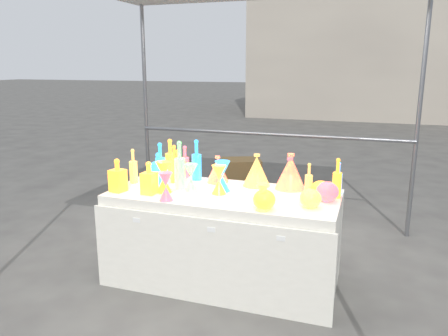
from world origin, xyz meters
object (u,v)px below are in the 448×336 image
(decanter_0, at_px, (149,178))
(hourglass_0, at_px, (164,177))
(display_table, at_px, (224,237))
(lampshade_0, at_px, (218,169))
(globe_0, at_px, (264,201))
(cardboard_box_closed, at_px, (241,173))
(bottle_0, at_px, (170,158))

(decanter_0, bearing_deg, hourglass_0, 46.46)
(hourglass_0, bearing_deg, decanter_0, -137.35)
(display_table, xyz_separation_m, hourglass_0, (-0.45, -0.13, 0.50))
(decanter_0, height_order, lampshade_0, decanter_0)
(display_table, bearing_deg, globe_0, -36.40)
(hourglass_0, xyz_separation_m, globe_0, (0.86, -0.16, -0.06))
(display_table, bearing_deg, lampshade_0, 117.95)
(display_table, distance_m, cardboard_box_closed, 2.89)
(globe_0, relative_size, lampshade_0, 0.69)
(hourglass_0, bearing_deg, bottle_0, 109.11)
(bottle_0, distance_m, globe_0, 1.18)
(display_table, bearing_deg, decanter_0, -158.52)
(display_table, height_order, decanter_0, decanter_0)
(cardboard_box_closed, height_order, bottle_0, bottle_0)
(display_table, bearing_deg, bottle_0, 153.52)
(bottle_0, distance_m, hourglass_0, 0.46)
(decanter_0, xyz_separation_m, lampshade_0, (0.39, 0.50, -0.02))
(cardboard_box_closed, height_order, hourglass_0, hourglass_0)
(display_table, distance_m, hourglass_0, 0.69)
(decanter_0, distance_m, lampshade_0, 0.64)
(bottle_0, bearing_deg, decanter_0, -83.02)
(bottle_0, height_order, hourglass_0, bottle_0)
(decanter_0, distance_m, globe_0, 0.95)
(bottle_0, relative_size, decanter_0, 1.35)
(decanter_0, bearing_deg, bottle_0, 100.79)
(cardboard_box_closed, relative_size, decanter_0, 2.12)
(display_table, relative_size, decanter_0, 7.05)
(decanter_0, xyz_separation_m, globe_0, (0.94, -0.08, -0.07))
(cardboard_box_closed, height_order, decanter_0, decanter_0)
(cardboard_box_closed, distance_m, decanter_0, 3.09)
(hourglass_0, relative_size, lampshade_0, 1.08)
(bottle_0, height_order, globe_0, bottle_0)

